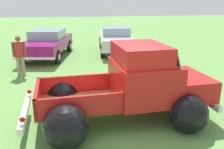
% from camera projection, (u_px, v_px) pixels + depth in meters
% --- Properties ---
extents(ground_plane, '(80.00, 80.00, 0.00)m').
position_uv_depth(ground_plane, '(118.00, 119.00, 6.26)').
color(ground_plane, '#609347').
extents(vintage_pickup_truck, '(4.73, 3.00, 1.96)m').
position_uv_depth(vintage_pickup_truck, '(133.00, 90.00, 6.12)').
color(vintage_pickup_truck, black).
rests_on(vintage_pickup_truck, ground).
extents(show_car_0, '(2.69, 4.85, 1.43)m').
position_uv_depth(show_car_0, '(48.00, 42.00, 12.86)').
color(show_car_0, black).
rests_on(show_car_0, ground).
extents(show_car_1, '(2.23, 4.54, 1.43)m').
position_uv_depth(show_car_1, '(116.00, 38.00, 14.13)').
color(show_car_1, black).
rests_on(show_car_1, ground).
extents(spectator_0, '(0.53, 0.35, 1.61)m').
position_uv_depth(spectator_0, '(19.00, 54.00, 9.55)').
color(spectator_0, gray).
rests_on(spectator_0, ground).
extents(lane_cone_0, '(0.36, 0.36, 0.63)m').
position_uv_depth(lane_cone_0, '(121.00, 84.00, 7.94)').
color(lane_cone_0, black).
rests_on(lane_cone_0, ground).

